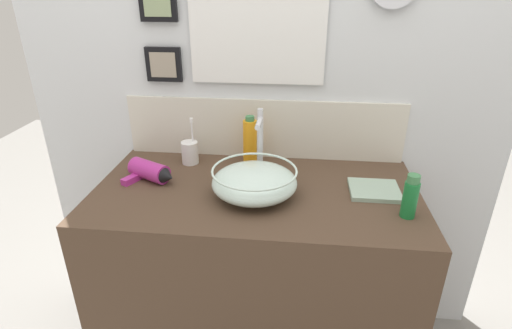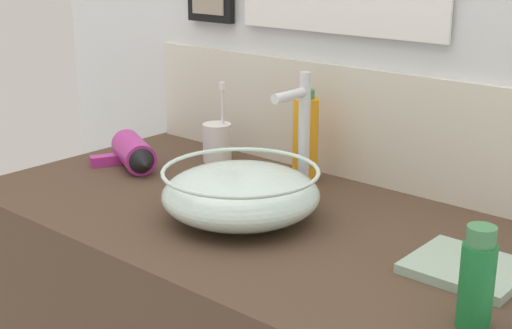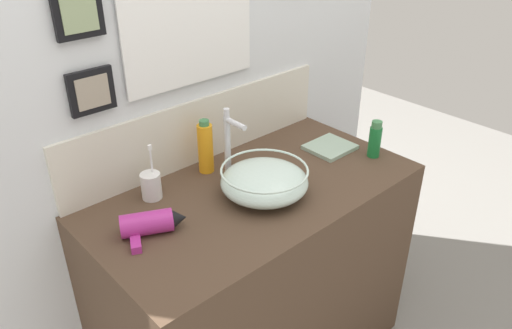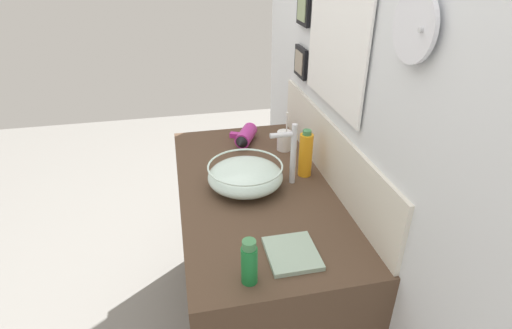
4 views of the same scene
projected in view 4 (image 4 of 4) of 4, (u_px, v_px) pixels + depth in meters
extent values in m
plane|color=gray|center=(256.00, 328.00, 2.03)|extent=(6.00, 6.00, 0.00)
cube|color=#4C3828|center=(256.00, 265.00, 1.82)|extent=(1.18, 0.62, 0.86)
cube|color=silver|center=(345.00, 82.00, 1.48)|extent=(2.00, 0.06, 2.53)
cube|color=beige|center=(329.00, 151.00, 1.61)|extent=(1.16, 0.02, 0.25)
cube|color=white|center=(337.00, 47.00, 1.44)|extent=(0.46, 0.01, 0.37)
cube|color=white|center=(335.00, 47.00, 1.44)|extent=(0.52, 0.01, 0.43)
cylinder|color=silver|center=(414.00, 27.00, 0.95)|extent=(0.18, 0.01, 0.18)
cylinder|color=silver|center=(431.00, 30.00, 0.91)|extent=(0.01, 0.06, 0.01)
cube|color=black|center=(304.00, 9.00, 1.72)|extent=(0.14, 0.02, 0.14)
cube|color=gray|center=(302.00, 9.00, 1.72)|extent=(0.10, 0.01, 0.10)
cube|color=black|center=(301.00, 62.00, 1.83)|extent=(0.14, 0.02, 0.14)
cube|color=gray|center=(299.00, 62.00, 1.83)|extent=(0.10, 0.01, 0.10)
ellipsoid|color=silver|center=(245.00, 177.00, 1.58)|extent=(0.30, 0.30, 0.10)
torus|color=silver|center=(245.00, 166.00, 1.56)|extent=(0.30, 0.30, 0.01)
torus|color=#B2B7BC|center=(246.00, 187.00, 1.60)|extent=(0.11, 0.11, 0.01)
cylinder|color=silver|center=(293.00, 158.00, 1.59)|extent=(0.02, 0.02, 0.23)
cylinder|color=silver|center=(282.00, 135.00, 1.53)|extent=(0.02, 0.10, 0.02)
cylinder|color=silver|center=(295.00, 128.00, 1.52)|extent=(0.02, 0.02, 0.03)
cylinder|color=#B22D8C|center=(246.00, 135.00, 1.96)|extent=(0.17, 0.13, 0.07)
cone|color=black|center=(241.00, 144.00, 1.88)|extent=(0.07, 0.08, 0.06)
cube|color=#B22D8C|center=(239.00, 136.00, 2.01)|extent=(0.07, 0.09, 0.02)
cylinder|color=white|center=(284.00, 141.00, 1.88)|extent=(0.07, 0.07, 0.09)
cylinder|color=white|center=(286.00, 133.00, 1.85)|extent=(0.01, 0.01, 0.17)
cube|color=white|center=(287.00, 114.00, 1.80)|extent=(0.01, 0.01, 0.02)
cylinder|color=orange|center=(306.00, 155.00, 1.65)|extent=(0.06, 0.06, 0.19)
cylinder|color=#3F7F4C|center=(307.00, 132.00, 1.60)|extent=(0.04, 0.04, 0.02)
cylinder|color=#197233|center=(249.00, 265.00, 1.13)|extent=(0.05, 0.05, 0.12)
cylinder|color=#3F7F4C|center=(249.00, 245.00, 1.09)|extent=(0.04, 0.04, 0.03)
cube|color=#99B29E|center=(292.00, 253.00, 1.25)|extent=(0.18, 0.16, 0.02)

